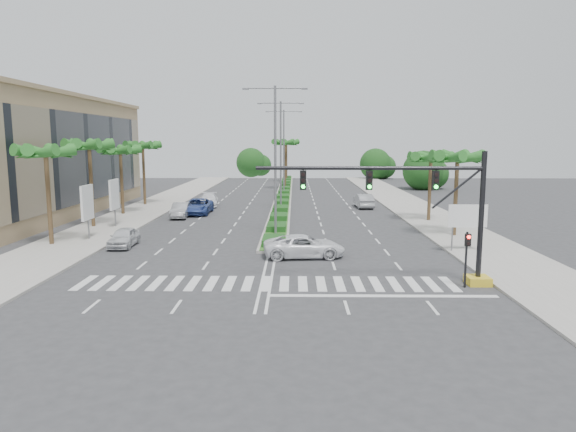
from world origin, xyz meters
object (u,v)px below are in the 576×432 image
car_parked_b (181,210)px  car_crossing (304,246)px  car_parked_d (209,200)px  car_parked_a (124,237)px  car_parked_c (198,206)px  car_right (364,201)px

car_parked_b → car_crossing: car_crossing is taller
car_parked_d → car_parked_a: bearing=-102.2°
car_crossing → car_parked_b: bearing=28.7°
car_parked_a → car_crossing: 13.63m
car_parked_a → car_parked_d: bearing=82.8°
car_parked_a → car_parked_b: size_ratio=0.90×
car_parked_a → car_parked_c: car_parked_c is taller
car_parked_d → car_crossing: bearing=-74.5°
car_parked_a → car_parked_b: car_parked_b is taller
car_parked_a → car_parked_d: 23.65m
car_parked_b → car_right: (19.59, 8.02, 0.07)m
car_parked_c → car_parked_d: 6.51m
car_parked_b → car_right: car_right is taller
car_crossing → car_right: car_right is taller
car_parked_a → car_parked_c: size_ratio=0.69×
car_parked_c → car_crossing: 23.13m
car_crossing → car_right: 26.81m
car_parked_b → car_parked_d: size_ratio=0.87×
car_parked_c → car_crossing: car_parked_c is taller
car_parked_c → car_parked_a: bearing=-97.5°
car_parked_b → car_parked_c: (1.23, 2.60, 0.07)m
car_parked_c → car_right: bearing=16.4°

